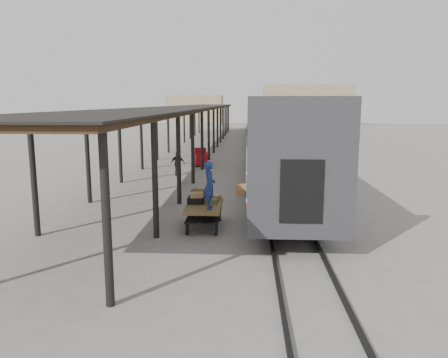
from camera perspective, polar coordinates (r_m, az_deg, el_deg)
name	(u,v)px	position (r m, az deg, el deg)	size (l,w,h in m)	color
ground	(202,222)	(16.70, -2.83, -5.64)	(160.00, 160.00, 0.00)	slate
train	(261,118)	(49.85, 4.87, 7.89)	(3.45, 76.01, 4.01)	silver
canopy	(192,108)	(40.32, -4.21, 9.27)	(4.90, 64.30, 4.15)	#422B19
rails	(261,142)	(50.22, 4.83, 4.89)	(1.54, 150.00, 0.12)	black
building_far	(306,105)	(94.80, 10.71, 9.53)	(18.00, 10.00, 8.00)	tan
building_left	(195,109)	(98.70, -3.75, 9.11)	(12.00, 8.00, 6.00)	tan
baggage_cart	(204,210)	(15.87, -2.59, -4.06)	(1.26, 2.40, 0.86)	brown
suitcase_stack	(201,197)	(16.16, -2.99, -2.38)	(1.17, 1.09, 0.44)	#363739
luggage_tug	(201,158)	(31.38, -3.05, 2.79)	(1.11, 1.55, 1.25)	maroon
porter	(209,185)	(14.99, -1.92, -0.83)	(0.60, 0.40, 1.65)	navy
pedestrian	(178,163)	(27.19, -6.07, 2.03)	(0.89, 0.37, 1.51)	black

